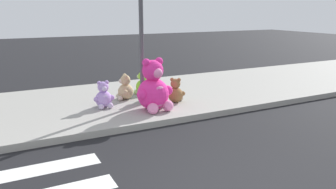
{
  "coord_description": "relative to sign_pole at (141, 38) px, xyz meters",
  "views": [
    {
      "loc": [
        -2.21,
        -3.35,
        2.54
      ],
      "look_at": [
        1.33,
        3.6,
        0.55
      ],
      "focal_mm": 35.72,
      "sensor_mm": 36.0,
      "label": 1
    }
  ],
  "objects": [
    {
      "name": "sign_pole",
      "position": [
        0.0,
        0.0,
        0.0
      ],
      "size": [
        0.56,
        0.11,
        3.2
      ],
      "color": "#4C4C51",
      "rests_on": "sidewalk"
    },
    {
      "name": "plush_lavender",
      "position": [
        -0.98,
        0.16,
        -1.42
      ],
      "size": [
        0.53,
        0.46,
        0.68
      ],
      "color": "#B28CD8",
      "rests_on": "sidewalk"
    },
    {
      "name": "plush_pink_large",
      "position": [
        0.06,
        -0.59,
        -1.19
      ],
      "size": [
        0.98,
        0.88,
        1.27
      ],
      "color": "#F22D93",
      "rests_on": "sidewalk"
    },
    {
      "name": "plush_teal",
      "position": [
        0.45,
        0.34,
        -1.42
      ],
      "size": [
        0.53,
        0.49,
        0.7
      ],
      "color": "teal",
      "rests_on": "sidewalk"
    },
    {
      "name": "plush_brown",
      "position": [
        0.87,
        -0.19,
        -1.43
      ],
      "size": [
        0.46,
        0.47,
        0.66
      ],
      "color": "olive",
      "rests_on": "sidewalk"
    },
    {
      "name": "plush_lime",
      "position": [
        0.42,
        1.02,
        -1.42
      ],
      "size": [
        0.5,
        0.49,
        0.7
      ],
      "color": "#8CD133",
      "rests_on": "sidewalk"
    },
    {
      "name": "sidewalk",
      "position": [
        -1.0,
        0.8,
        -1.77
      ],
      "size": [
        28.0,
        4.4,
        0.15
      ],
      "primitive_type": "cube",
      "color": "#9E9B93",
      "rests_on": "ground_plane"
    },
    {
      "name": "plush_tan",
      "position": [
        -0.24,
        0.67,
        -1.42
      ],
      "size": [
        0.48,
        0.54,
        0.7
      ],
      "color": "tan",
      "rests_on": "sidewalk"
    }
  ]
}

